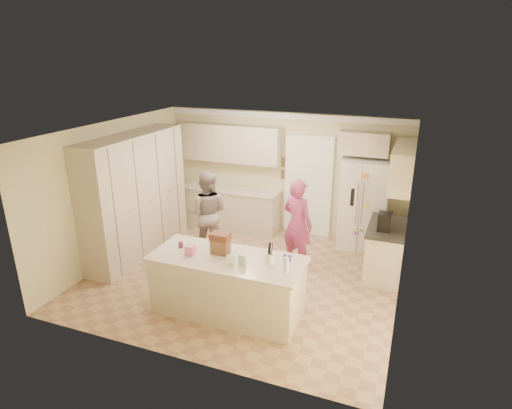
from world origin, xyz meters
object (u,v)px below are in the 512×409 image
at_px(tissue_box, 190,250).
at_px(dollhouse_body, 220,246).
at_px(coffee_maker, 385,222).
at_px(utensil_crock, 270,259).
at_px(teen_boy, 207,213).
at_px(refrigerator, 362,204).
at_px(island_base, 228,286).
at_px(teen_girl, 297,224).

height_order(tissue_box, dollhouse_body, dollhouse_body).
bearing_deg(coffee_maker, utensil_crock, -127.12).
bearing_deg(teen_boy, refrigerator, -167.01).
xyz_separation_m(refrigerator, coffee_maker, (0.54, -1.22, 0.17)).
relative_size(island_base, teen_girl, 1.31).
relative_size(teen_boy, teen_girl, 0.99).
relative_size(island_base, utensil_crock, 14.67).
bearing_deg(utensil_crock, dollhouse_body, 176.42).
xyz_separation_m(coffee_maker, teen_boy, (-3.28, -0.14, -0.24)).
xyz_separation_m(refrigerator, dollhouse_body, (-1.66, -3.02, 0.14)).
bearing_deg(refrigerator, dollhouse_body, -127.18).
distance_m(island_base, teen_boy, 2.18).
xyz_separation_m(refrigerator, island_base, (-1.51, -3.12, -0.46)).
height_order(coffee_maker, island_base, coffee_maker).
relative_size(coffee_maker, utensil_crock, 2.00).
bearing_deg(tissue_box, teen_girl, 60.08).
xyz_separation_m(refrigerator, teen_girl, (-0.96, -1.30, -0.06)).
xyz_separation_m(teen_boy, teen_girl, (1.79, 0.06, 0.00)).
distance_m(utensil_crock, dollhouse_body, 0.80).
xyz_separation_m(island_base, teen_boy, (-1.23, 1.76, 0.39)).
height_order(refrigerator, teen_boy, refrigerator).
relative_size(refrigerator, utensil_crock, 12.00).
distance_m(coffee_maker, teen_girl, 1.51).
relative_size(coffee_maker, teen_girl, 0.18).
bearing_deg(teen_boy, island_base, 111.56).
relative_size(refrigerator, dollhouse_body, 6.92).
distance_m(coffee_maker, dollhouse_body, 2.84).
bearing_deg(island_base, refrigerator, 64.14).
xyz_separation_m(island_base, utensil_crock, (0.65, 0.05, 0.56)).
bearing_deg(teen_girl, coffee_maker, -156.59).
height_order(dollhouse_body, teen_boy, teen_boy).
bearing_deg(refrigerator, teen_girl, -134.69).
bearing_deg(coffee_maker, island_base, -137.17).
bearing_deg(island_base, teen_girl, 73.03).
xyz_separation_m(refrigerator, utensil_crock, (-0.86, -3.07, 0.10)).
relative_size(coffee_maker, teen_boy, 0.18).
distance_m(utensil_crock, teen_girl, 1.78).
distance_m(dollhouse_body, teen_girl, 1.87).
distance_m(refrigerator, dollhouse_body, 3.45).
xyz_separation_m(utensil_crock, dollhouse_body, (-0.80, 0.05, 0.04)).
bearing_deg(refrigerator, tissue_box, -130.99).
relative_size(coffee_maker, dollhouse_body, 1.15).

